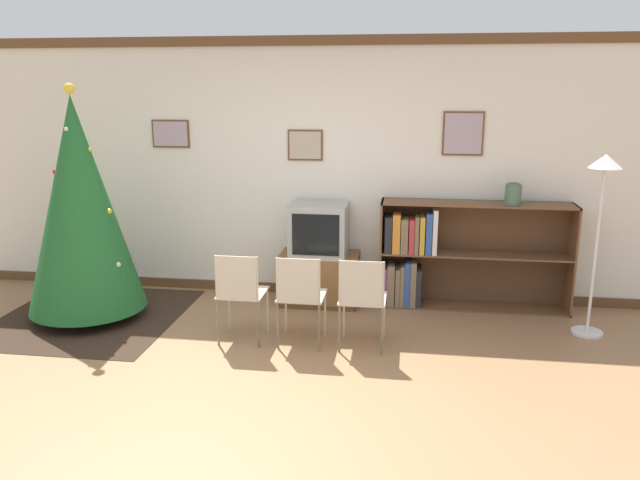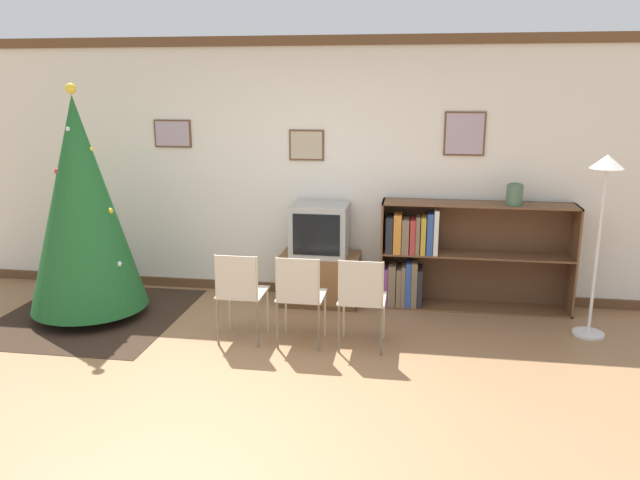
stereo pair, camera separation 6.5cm
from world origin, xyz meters
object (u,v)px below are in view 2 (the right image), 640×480
object	(u,v)px
vase	(515,194)
folding_chair_right	(361,297)
folding_chair_center	(300,294)
television	(320,229)
christmas_tree	(82,205)
tv_console	(320,278)
bookshelf	(441,256)
standing_lamp	(603,199)
folding_chair_left	(240,291)

from	to	relation	value
vase	folding_chair_right	bearing A→B (deg)	-139.40
folding_chair_center	television	bearing A→B (deg)	90.00
christmas_tree	folding_chair_center	bearing A→B (deg)	-10.10
tv_console	television	size ratio (longest dim) A/B	1.42
tv_console	folding_chair_center	bearing A→B (deg)	-90.00
folding_chair_center	folding_chair_right	distance (m)	0.53
folding_chair_center	bookshelf	distance (m)	1.73
folding_chair_right	standing_lamp	distance (m)	2.27
christmas_tree	folding_chair_left	bearing A→B (deg)	-13.28
television	tv_console	bearing A→B (deg)	90.00
television	standing_lamp	bearing A→B (deg)	-10.74
folding_chair_left	bookshelf	size ratio (longest dim) A/B	0.43
folding_chair_right	vase	size ratio (longest dim) A/B	3.86
tv_console	television	bearing A→B (deg)	-90.00
christmas_tree	vase	bearing A→B (deg)	10.91
tv_console	folding_chair_center	world-z (taller)	folding_chair_center
television	folding_chair_left	bearing A→B (deg)	-115.20
vase	bookshelf	bearing A→B (deg)	175.65
television	folding_chair_right	xyz separation A→B (m)	(0.53, -1.13, -0.31)
bookshelf	vase	world-z (taller)	vase
folding_chair_left	bookshelf	world-z (taller)	bookshelf
bookshelf	standing_lamp	distance (m)	1.63
folding_chair_left	vase	xyz separation A→B (m)	(2.43, 1.17, 0.72)
christmas_tree	folding_chair_left	size ratio (longest dim) A/B	2.72
folding_chair_center	bookshelf	size ratio (longest dim) A/B	0.43
christmas_tree	bookshelf	distance (m)	3.54
vase	folding_chair_left	bearing A→B (deg)	-154.30
folding_chair_left	standing_lamp	size ratio (longest dim) A/B	0.50
television	folding_chair_center	bearing A→B (deg)	-90.00
christmas_tree	standing_lamp	bearing A→B (deg)	3.15
television	bookshelf	xyz separation A→B (m)	(1.22, 0.09, -0.26)
folding_chair_left	folding_chair_right	xyz separation A→B (m)	(1.06, 0.00, 0.00)
television	folding_chair_left	world-z (taller)	television
folding_chair_center	bookshelf	world-z (taller)	bookshelf
folding_chair_center	folding_chair_left	bearing A→B (deg)	180.00
folding_chair_center	folding_chair_right	xyz separation A→B (m)	(0.53, 0.00, 0.00)
television	folding_chair_center	world-z (taller)	television
christmas_tree	standing_lamp	xyz separation A→B (m)	(4.73, 0.26, 0.14)
folding_chair_center	standing_lamp	xyz separation A→B (m)	(2.56, 0.65, 0.79)
christmas_tree	folding_chair_left	world-z (taller)	christmas_tree
tv_console	folding_chair_right	distance (m)	1.27
vase	television	bearing A→B (deg)	-178.87
folding_chair_center	folding_chair_right	size ratio (longest dim) A/B	1.00
bookshelf	standing_lamp	bearing A→B (deg)	-23.27
bookshelf	folding_chair_right	bearing A→B (deg)	-119.58
bookshelf	vase	xyz separation A→B (m)	(0.67, -0.05, 0.67)
folding_chair_right	vase	world-z (taller)	vase
tv_console	folding_chair_right	size ratio (longest dim) A/B	0.99
folding_chair_right	standing_lamp	world-z (taller)	standing_lamp
folding_chair_right	tv_console	bearing A→B (deg)	115.15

